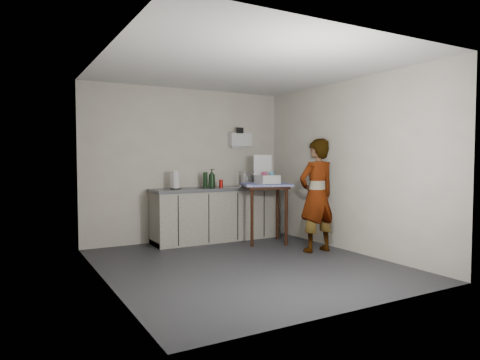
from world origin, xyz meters
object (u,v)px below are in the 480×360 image
standing_man (317,195)px  soda_can (221,184)px  kitchen_counter (216,215)px  side_table (265,191)px  soap_bottle (212,178)px  bakery_box (267,177)px  paper_towel (175,180)px  dish_rack (249,183)px  dark_bottle (205,180)px

standing_man → soda_can: (-0.85, 1.52, 0.12)m
soda_can → kitchen_counter: bearing=158.3°
kitchen_counter → side_table: (0.63, -0.60, 0.44)m
soap_bottle → kitchen_counter: bearing=28.1°
side_table → soda_can: 0.79m
soap_bottle → bakery_box: bakery_box is taller
side_table → standing_man: size_ratio=0.58×
paper_towel → dish_rack: paper_towel is taller
kitchen_counter → paper_towel: bearing=-178.9°
side_table → bakery_box: (0.05, 0.04, 0.23)m
soda_can → standing_man: bearing=-60.9°
kitchen_counter → soda_can: (0.08, -0.03, 0.55)m
standing_man → side_table: bearing=-73.3°
standing_man → bakery_box: (-0.25, 1.00, 0.25)m
soda_can → dark_bottle: dark_bottle is taller
standing_man → bakery_box: standing_man is taller
standing_man → paper_towel: size_ratio=5.73×
standing_man → soap_bottle: (-1.03, 1.50, 0.22)m
kitchen_counter → soap_bottle: 0.65m
side_table → bakery_box: bakery_box is taller
kitchen_counter → dark_bottle: dark_bottle is taller
dark_bottle → bakery_box: size_ratio=0.56×
dark_bottle → bakery_box: bearing=-34.4°
paper_towel → dish_rack: (1.40, 0.01, -0.08)m
bakery_box → dish_rack: bearing=98.2°
bakery_box → soap_bottle: bearing=153.6°
kitchen_counter → dark_bottle: 0.64m
standing_man → soap_bottle: standing_man is taller
paper_towel → dish_rack: bearing=0.6°
soap_bottle → dish_rack: 0.77m
dark_bottle → side_table: bearing=-38.1°
dark_bottle → kitchen_counter: bearing=-10.3°
soap_bottle → dark_bottle: bearing=132.3°
kitchen_counter → side_table: size_ratio=2.26×
paper_towel → bakery_box: size_ratio=0.63×
standing_man → dark_bottle: bearing=-55.9°
kitchen_counter → soap_bottle: (-0.10, -0.05, 0.64)m
dish_rack → soda_can: bearing=-176.9°
kitchen_counter → bakery_box: size_ratio=4.72×
kitchen_counter → soda_can: bearing=-21.7°
standing_man → dark_bottle: size_ratio=6.44×
side_table → dish_rack: bearing=106.8°
soda_can → paper_towel: bearing=178.7°
paper_towel → soap_bottle: bearing=-3.6°
soda_can → dark_bottle: 0.28m
side_table → dark_bottle: 1.04m
dish_rack → paper_towel: bearing=-179.4°
dark_bottle → dish_rack: (0.84, -0.03, -0.07)m
standing_man → soda_can: size_ratio=12.79×
soap_bottle → dish_rack: (0.76, 0.05, -0.10)m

